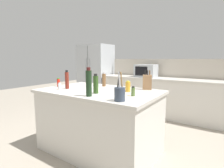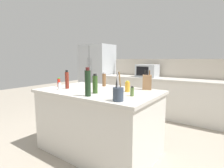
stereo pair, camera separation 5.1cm
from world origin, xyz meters
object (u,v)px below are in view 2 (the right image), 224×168
Objects in this scene: spice_jar_oregano at (132,92)px; vinegar_bottle at (67,80)px; knife_block at (147,82)px; salt_shaker at (60,86)px; microwave at (147,71)px; hot_sauce_bottle at (59,82)px; wine_bottle at (88,83)px; utensil_crock at (118,94)px; olive_oil_bottle at (95,84)px; honey_jar at (127,87)px; pepper_grinder at (104,80)px; refrigerator at (97,75)px.

spice_jar_oregano is 0.43× the size of vinegar_bottle.
knife_block is 2.65× the size of salt_shaker.
spice_jar_oregano is 1.13m from salt_shaker.
microwave is 3.55× the size of hot_sauce_bottle.
wine_bottle is at bearing -144.83° from spice_jar_oregano.
utensil_crock is at bearing -90.56° from spice_jar_oregano.
wine_bottle is at bearing -76.22° from olive_oil_bottle.
wine_bottle is at bearing -115.28° from honey_jar.
salt_shaker is 0.33m from hot_sauce_bottle.
microwave reaches higher than salt_shaker.
olive_oil_bottle is (0.27, -0.56, 0.01)m from pepper_grinder.
hot_sauce_bottle is at bearing 143.15° from salt_shaker.
spice_jar_oregano is 1.12× the size of salt_shaker.
pepper_grinder is at bearing 113.23° from wine_bottle.
honey_jar is (-0.15, -0.32, -0.04)m from knife_block.
knife_block is 1.01× the size of vinegar_bottle.
wine_bottle reaches higher than salt_shaker.
knife_block is 1.98× the size of hot_sauce_bottle.
utensil_crock is 1.07m from pepper_grinder.
honey_jar reaches higher than hot_sauce_bottle.
olive_oil_bottle is (-0.49, -0.12, 0.07)m from spice_jar_oregano.
pepper_grinder is at bearing 116.23° from olive_oil_bottle.
salt_shaker is 0.31× the size of wine_bottle.
knife_block is 0.54m from spice_jar_oregano.
utensil_crock is at bearing -5.12° from salt_shaker.
wine_bottle reaches higher than utensil_crock.
hot_sauce_bottle is (-0.60, -0.46, -0.04)m from pepper_grinder.
honey_jar is at bearing 64.72° from wine_bottle.
refrigerator reaches higher than utensil_crock.
hot_sauce_bottle is at bearing 167.49° from vinegar_bottle.
honey_jar reaches higher than salt_shaker.
microwave is 1.79× the size of knife_block.
pepper_grinder is 1.93× the size of spice_jar_oregano.
honey_jar is 0.95m from vinegar_bottle.
spice_jar_oregano is at bearing -43.16° from refrigerator.
hot_sauce_bottle is at bearing 173.41° from olive_oil_bottle.
refrigerator is 7.74× the size of pepper_grinder.
hot_sauce_bottle is at bearing 167.83° from utensil_crock.
salt_shaker is at bearing -97.06° from microwave.
refrigerator reaches higher than hot_sauce_bottle.
pepper_grinder reaches higher than honey_jar.
refrigerator is 2.91m from salt_shaker.
vinegar_bottle is (-1.06, -0.62, 0.02)m from knife_block.
honey_jar is (-0.19, 0.54, -0.01)m from utensil_crock.
refrigerator is 3.13m from honey_jar.
knife_block is 0.74m from pepper_grinder.
spice_jar_oregano is 0.51m from olive_oil_bottle.
knife_block is 0.80m from olive_oil_bottle.
vinegar_bottle is 1.10× the size of olive_oil_bottle.
hot_sauce_bottle is (-0.27, 0.06, -0.07)m from vinegar_bottle.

